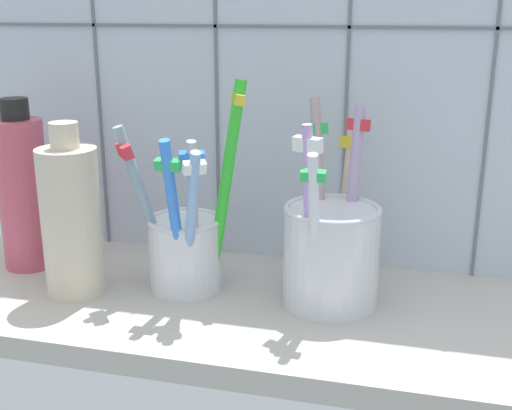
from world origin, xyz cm
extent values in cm
cube|color=#BCB7AD|center=(0.00, 0.00, 1.00)|extent=(64.00, 22.00, 2.00)
cube|color=silver|center=(0.00, 12.00, 22.50)|extent=(64.00, 2.00, 45.00)
cube|color=slate|center=(-19.20, 10.90, 22.50)|extent=(0.30, 0.20, 45.00)
cube|color=slate|center=(-6.40, 10.90, 22.50)|extent=(0.30, 0.20, 45.00)
cube|color=slate|center=(6.40, 10.90, 22.50)|extent=(0.30, 0.20, 45.00)
cube|color=slate|center=(19.20, 10.90, 22.50)|extent=(0.30, 0.20, 45.00)
cube|color=slate|center=(0.00, 10.90, 25.14)|extent=(64.00, 0.20, 0.30)
cylinder|color=white|center=(-6.67, 1.53, 5.27)|extent=(6.64, 6.64, 6.55)
torus|color=silver|center=(-6.67, 1.53, 8.55)|extent=(6.81, 6.81, 0.50)
cylinder|color=#85AEEB|center=(-4.90, -1.62, 9.24)|extent=(3.94, 5.36, 13.98)
cube|color=white|center=(-3.85, -3.22, 14.72)|extent=(2.12, 1.90, 1.18)
cylinder|color=#3985F7|center=(-6.28, -1.67, 9.61)|extent=(0.99, 4.11, 14.61)
cube|color=green|center=(-6.30, -2.73, 14.68)|extent=(2.13, 1.02, 1.05)
cylinder|color=green|center=(-2.90, 1.89, 11.75)|extent=(4.06, 2.72, 18.85)
cube|color=yellow|center=(-1.82, 2.43, 19.48)|extent=(1.95, 2.68, 1.01)
cylinder|color=#BAB4AE|center=(-4.94, -0.76, 9.50)|extent=(2.09, 3.88, 14.37)
cube|color=blue|center=(-4.54, -1.85, 15.20)|extent=(2.31, 1.72, 1.08)
cylinder|color=#87A7B5|center=(-9.59, -0.45, 9.87)|extent=(4.53, 3.92, 15.19)
cube|color=#E5333F|center=(-10.71, -1.37, 15.32)|extent=(2.42, 2.63, 1.28)
cylinder|color=silver|center=(6.67, 1.53, 6.32)|extent=(8.22, 8.22, 8.63)
torus|color=silver|center=(6.67, 1.53, 10.63)|extent=(8.31, 8.31, 0.50)
cylinder|color=#B49FC9|center=(7.96, 4.41, 10.62)|extent=(1.80, 2.86, 16.54)
cube|color=#E5333F|center=(8.17, 5.03, 17.25)|extent=(2.10, 1.38, 1.05)
cylinder|color=beige|center=(7.14, 6.26, 9.77)|extent=(1.33, 4.45, 14.93)
cube|color=yellow|center=(7.30, 7.50, 15.16)|extent=(2.01, 1.26, 1.24)
cylinder|color=#C096EA|center=(5.16, -1.36, 10.38)|extent=(1.55, 2.28, 16.02)
cube|color=white|center=(4.98, -1.82, 16.75)|extent=(2.53, 1.71, 1.21)
cylinder|color=#B89B9B|center=(5.14, 4.28, 10.87)|extent=(3.12, 4.58, 17.14)
cube|color=green|center=(4.52, 5.37, 16.67)|extent=(2.10, 1.69, 1.09)
cylinder|color=silver|center=(5.76, -2.11, 9.45)|extent=(0.84, 4.72, 14.32)
cube|color=green|center=(5.76, -3.52, 14.74)|extent=(1.95, 0.86, 0.96)
cylinder|color=beige|center=(-15.96, -1.91, 8.67)|extent=(5.28, 5.28, 13.34)
cylinder|color=beige|center=(-15.96, -1.91, 16.47)|extent=(2.47, 2.47, 2.27)
cylinder|color=#CE5169|center=(-23.72, 2.76, 9.37)|extent=(4.83, 4.83, 14.74)
cylinder|color=black|center=(-23.72, 2.76, 17.74)|extent=(2.66, 2.66, 2.00)
camera|label=1|loc=(13.37, -50.91, 27.15)|focal=45.87mm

